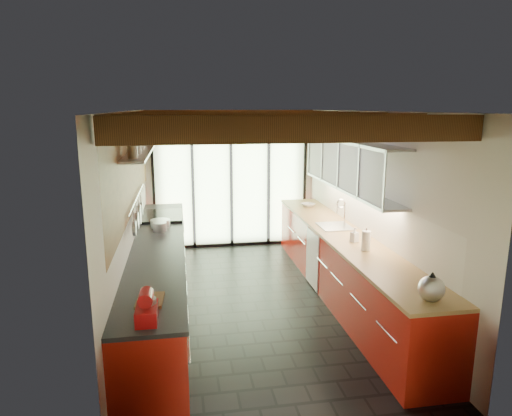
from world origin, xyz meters
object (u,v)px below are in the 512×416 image
(stand_mixer, at_px, (147,308))
(kettle, at_px, (431,287))
(paper_towel, at_px, (366,241))
(soap_bottle, at_px, (355,235))
(bowl, at_px, (308,205))

(stand_mixer, bearing_deg, kettle, -0.17)
(paper_towel, relative_size, soap_bottle, 1.52)
(kettle, height_order, bowl, kettle)
(kettle, relative_size, bowl, 1.41)
(soap_bottle, relative_size, bowl, 0.81)
(paper_towel, xyz_separation_m, bowl, (0.00, 2.58, -0.09))
(stand_mixer, xyz_separation_m, kettle, (2.54, -0.01, 0.01))
(stand_mixer, xyz_separation_m, paper_towel, (2.54, 1.49, 0.01))
(stand_mixer, distance_m, kettle, 2.54)
(soap_bottle, bearing_deg, kettle, -90.00)
(kettle, distance_m, paper_towel, 1.50)
(stand_mixer, bearing_deg, soap_bottle, 36.28)
(kettle, xyz_separation_m, bowl, (0.00, 4.08, -0.10))
(stand_mixer, height_order, kettle, kettle)
(kettle, xyz_separation_m, paper_towel, (0.00, 1.50, -0.00))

